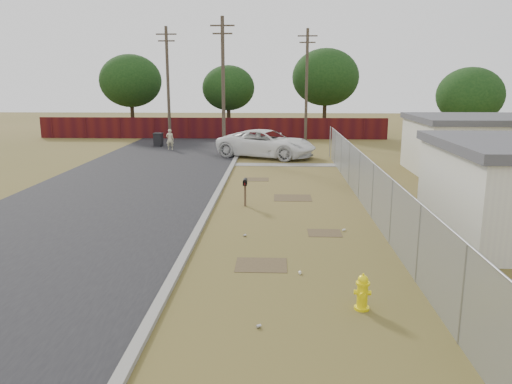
{
  "coord_description": "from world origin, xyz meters",
  "views": [
    {
      "loc": [
        -0.41,
        -17.83,
        4.93
      ],
      "look_at": [
        -1.12,
        -0.79,
        1.1
      ],
      "focal_mm": 35.0,
      "sensor_mm": 36.0,
      "label": 1
    }
  ],
  "objects_px": {
    "mailbox": "(245,184)",
    "pickup_truck": "(267,144)",
    "pedestrian": "(170,139)",
    "trash_bin": "(158,139)",
    "fire_hydrant": "(362,293)"
  },
  "relations": [
    {
      "from": "pedestrian",
      "to": "trash_bin",
      "type": "relative_size",
      "value": 1.48
    },
    {
      "from": "fire_hydrant",
      "to": "pickup_truck",
      "type": "height_order",
      "value": "pickup_truck"
    },
    {
      "from": "trash_bin",
      "to": "pickup_truck",
      "type": "bearing_deg",
      "value": -31.53
    },
    {
      "from": "fire_hydrant",
      "to": "pedestrian",
      "type": "xyz_separation_m",
      "value": [
        -9.6,
        25.36,
        0.37
      ]
    },
    {
      "from": "mailbox",
      "to": "pickup_truck",
      "type": "distance_m",
      "value": 13.07
    },
    {
      "from": "pickup_truck",
      "to": "pedestrian",
      "type": "relative_size",
      "value": 4.24
    },
    {
      "from": "fire_hydrant",
      "to": "trash_bin",
      "type": "xyz_separation_m",
      "value": [
        -10.91,
        27.3,
        0.13
      ]
    },
    {
      "from": "mailbox",
      "to": "pickup_truck",
      "type": "height_order",
      "value": "pickup_truck"
    },
    {
      "from": "pickup_truck",
      "to": "trash_bin",
      "type": "relative_size",
      "value": 6.28
    },
    {
      "from": "mailbox",
      "to": "fire_hydrant",
      "type": "bearing_deg",
      "value": -70.99
    },
    {
      "from": "pickup_truck",
      "to": "fire_hydrant",
      "type": "bearing_deg",
      "value": -149.9
    },
    {
      "from": "pedestrian",
      "to": "trash_bin",
      "type": "distance_m",
      "value": 2.35
    },
    {
      "from": "pickup_truck",
      "to": "pedestrian",
      "type": "bearing_deg",
      "value": 89.19
    },
    {
      "from": "fire_hydrant",
      "to": "mailbox",
      "type": "height_order",
      "value": "mailbox"
    },
    {
      "from": "mailbox",
      "to": "pedestrian",
      "type": "relative_size",
      "value": 0.74
    }
  ]
}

